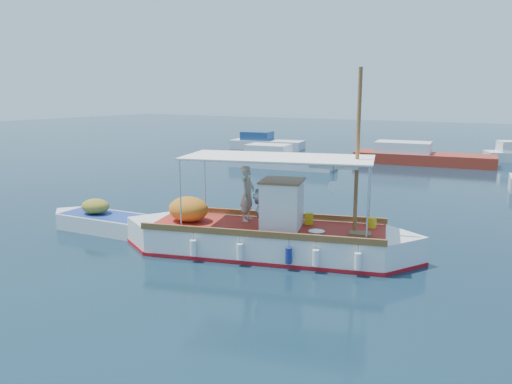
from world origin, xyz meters
The scene contains 6 objects.
ground centered at (0.00, 0.00, 0.00)m, with size 160.00×160.00×0.00m, color black.
fishing_caique centered at (0.02, -0.80, 0.55)m, with size 9.68×4.67×6.15m.
dinghy centered at (-6.44, -1.51, 0.28)m, with size 5.56×1.87×1.36m.
bg_boat_nw centered at (-8.59, 16.41, 0.49)m, with size 7.62×3.47×1.80m.
bg_boat_n centered at (-0.56, 23.31, 0.49)m, with size 10.18×3.96×1.80m.
bg_boat_far_w centered at (-15.42, 26.28, 0.49)m, with size 7.10×3.36×1.80m.
Camera 1 is at (7.82, -14.50, 5.20)m, focal length 35.00 mm.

